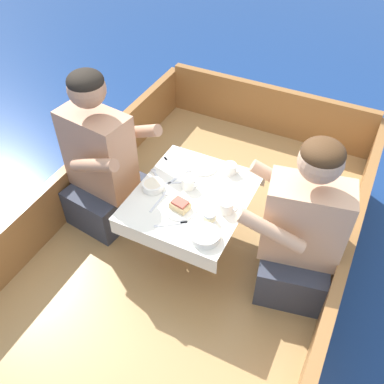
% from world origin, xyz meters
% --- Properties ---
extents(ground_plane, '(60.00, 60.00, 0.00)m').
position_xyz_m(ground_plane, '(0.00, 0.00, 0.00)').
color(ground_plane, navy).
extents(boat_deck, '(1.76, 2.81, 0.34)m').
position_xyz_m(boat_deck, '(0.00, 0.00, 0.17)').
color(boat_deck, '#A87F4C').
rests_on(boat_deck, ground_plane).
extents(gunwale_port, '(0.06, 2.81, 0.34)m').
position_xyz_m(gunwale_port, '(-0.85, 0.00, 0.52)').
color(gunwale_port, '#936033').
rests_on(gunwale_port, boat_deck).
extents(gunwale_starboard, '(0.06, 2.81, 0.34)m').
position_xyz_m(gunwale_starboard, '(0.85, 0.00, 0.52)').
color(gunwale_starboard, '#936033').
rests_on(gunwale_starboard, boat_deck).
extents(bow_coaming, '(1.64, 0.06, 0.39)m').
position_xyz_m(bow_coaming, '(0.00, 1.37, 0.54)').
color(bow_coaming, '#936033').
rests_on(bow_coaming, boat_deck).
extents(cockpit_table, '(0.61, 0.70, 0.44)m').
position_xyz_m(cockpit_table, '(0.00, 0.00, 0.73)').
color(cockpit_table, '#B2B2B7').
rests_on(cockpit_table, boat_deck).
extents(person_port, '(0.56, 0.50, 1.03)m').
position_xyz_m(person_port, '(-0.60, 0.01, 0.76)').
color(person_port, '#333847').
rests_on(person_port, boat_deck).
extents(person_starboard, '(0.58, 0.52, 0.98)m').
position_xyz_m(person_starboard, '(0.60, 0.04, 0.74)').
color(person_starboard, '#333847').
rests_on(person_starboard, boat_deck).
extents(plate_sandwich, '(0.18, 0.18, 0.01)m').
position_xyz_m(plate_sandwich, '(-0.01, -0.12, 0.79)').
color(plate_sandwich, white).
rests_on(plate_sandwich, cockpit_table).
extents(plate_bread, '(0.17, 0.17, 0.01)m').
position_xyz_m(plate_bread, '(-0.04, 0.24, 0.79)').
color(plate_bread, white).
rests_on(plate_bread, cockpit_table).
extents(sandwich, '(0.11, 0.09, 0.05)m').
position_xyz_m(sandwich, '(-0.01, -0.12, 0.82)').
color(sandwich, '#E0BC7F').
rests_on(sandwich, plate_sandwich).
extents(bowl_port_near, '(0.12, 0.12, 0.04)m').
position_xyz_m(bowl_port_near, '(-0.21, -0.05, 0.81)').
color(bowl_port_near, white).
rests_on(bowl_port_near, cockpit_table).
extents(bowl_starboard_near, '(0.15, 0.15, 0.04)m').
position_xyz_m(bowl_starboard_near, '(0.20, -0.24, 0.81)').
color(bowl_starboard_near, white).
rests_on(bowl_starboard_near, cockpit_table).
extents(coffee_cup_port, '(0.10, 0.07, 0.06)m').
position_xyz_m(coffee_cup_port, '(0.11, 0.27, 0.82)').
color(coffee_cup_port, white).
rests_on(coffee_cup_port, cockpit_table).
extents(coffee_cup_starboard, '(0.10, 0.08, 0.07)m').
position_xyz_m(coffee_cup_starboard, '(0.21, -0.03, 0.82)').
color(coffee_cup_starboard, white).
rests_on(coffee_cup_starboard, cockpit_table).
extents(coffee_cup_center, '(0.10, 0.07, 0.07)m').
position_xyz_m(coffee_cup_center, '(-0.04, 0.05, 0.82)').
color(coffee_cup_center, white).
rests_on(coffee_cup_center, cockpit_table).
extents(tin_can, '(0.07, 0.07, 0.05)m').
position_xyz_m(tin_can, '(0.16, -0.13, 0.81)').
color(tin_can, silver).
rests_on(tin_can, cockpit_table).
extents(utensil_fork_starboard, '(0.15, 0.11, 0.00)m').
position_xyz_m(utensil_fork_starboard, '(-0.23, 0.18, 0.79)').
color(utensil_fork_starboard, silver).
rests_on(utensil_fork_starboard, cockpit_table).
extents(utensil_fork_port, '(0.15, 0.11, 0.00)m').
position_xyz_m(utensil_fork_port, '(0.01, -0.23, 0.79)').
color(utensil_fork_port, silver).
rests_on(utensil_fork_port, cockpit_table).
extents(utensil_spoon_port, '(0.14, 0.12, 0.01)m').
position_xyz_m(utensil_spoon_port, '(-0.25, 0.06, 0.79)').
color(utensil_spoon_port, silver).
rests_on(utensil_spoon_port, cockpit_table).
extents(utensil_spoon_center, '(0.07, 0.17, 0.01)m').
position_xyz_m(utensil_spoon_center, '(-0.12, 0.13, 0.79)').
color(utensil_spoon_center, silver).
rests_on(utensil_spoon_center, cockpit_table).
extents(utensil_knife_starboard, '(0.15, 0.10, 0.00)m').
position_xyz_m(utensil_knife_starboard, '(-0.15, 0.03, 0.79)').
color(utensil_knife_starboard, silver).
rests_on(utensil_knife_starboard, cockpit_table).
extents(utensil_spoon_starboard, '(0.04, 0.17, 0.01)m').
position_xyz_m(utensil_spoon_starboard, '(-0.13, -0.10, 0.79)').
color(utensil_spoon_starboard, silver).
rests_on(utensil_spoon_starboard, cockpit_table).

